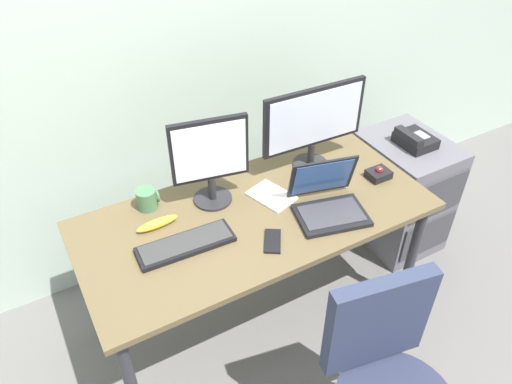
{
  "coord_description": "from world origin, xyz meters",
  "views": [
    {
      "loc": [
        -0.83,
        -1.47,
        2.18
      ],
      "look_at": [
        0.0,
        0.0,
        0.84
      ],
      "focal_mm": 34.45,
      "sensor_mm": 36.0,
      "label": 1
    }
  ],
  "objects_px": {
    "file_cabinet": "(401,193)",
    "desk_phone": "(415,140)",
    "trackball_mouse": "(379,174)",
    "cell_phone": "(273,241)",
    "laptop": "(328,201)",
    "coffee_mug": "(147,199)",
    "banana": "(157,224)",
    "monitor_side": "(210,158)",
    "paper_notepad": "(271,196)",
    "monitor_main": "(314,122)",
    "keyboard": "(186,244)"
  },
  "relations": [
    {
      "from": "monitor_main",
      "to": "laptop",
      "type": "xyz_separation_m",
      "value": [
        -0.14,
        -0.33,
        -0.2
      ]
    },
    {
      "from": "trackball_mouse",
      "to": "coffee_mug",
      "type": "relative_size",
      "value": 1.09
    },
    {
      "from": "monitor_side",
      "to": "laptop",
      "type": "height_order",
      "value": "monitor_side"
    },
    {
      "from": "laptop",
      "to": "file_cabinet",
      "type": "bearing_deg",
      "value": 18.16
    },
    {
      "from": "laptop",
      "to": "coffee_mug",
      "type": "xyz_separation_m",
      "value": [
        -0.7,
        0.42,
        -0.0
      ]
    },
    {
      "from": "keyboard",
      "to": "desk_phone",
      "type": "bearing_deg",
      "value": 5.52
    },
    {
      "from": "monitor_side",
      "to": "keyboard",
      "type": "xyz_separation_m",
      "value": [
        -0.23,
        -0.22,
        -0.23
      ]
    },
    {
      "from": "file_cabinet",
      "to": "cell_phone",
      "type": "distance_m",
      "value": 1.19
    },
    {
      "from": "cell_phone",
      "to": "keyboard",
      "type": "bearing_deg",
      "value": -173.03
    },
    {
      "from": "file_cabinet",
      "to": "banana",
      "type": "distance_m",
      "value": 1.53
    },
    {
      "from": "laptop",
      "to": "trackball_mouse",
      "type": "relative_size",
      "value": 3.36
    },
    {
      "from": "file_cabinet",
      "to": "monitor_main",
      "type": "relative_size",
      "value": 1.27
    },
    {
      "from": "monitor_side",
      "to": "laptop",
      "type": "bearing_deg",
      "value": -37.29
    },
    {
      "from": "monitor_side",
      "to": "desk_phone",
      "type": "bearing_deg",
      "value": -4.26
    },
    {
      "from": "cell_phone",
      "to": "laptop",
      "type": "bearing_deg",
      "value": 42.18
    },
    {
      "from": "laptop",
      "to": "paper_notepad",
      "type": "height_order",
      "value": "laptop"
    },
    {
      "from": "monitor_main",
      "to": "trackball_mouse",
      "type": "height_order",
      "value": "monitor_main"
    },
    {
      "from": "monitor_side",
      "to": "trackball_mouse",
      "type": "relative_size",
      "value": 3.9
    },
    {
      "from": "trackball_mouse",
      "to": "cell_phone",
      "type": "relative_size",
      "value": 0.77
    },
    {
      "from": "file_cabinet",
      "to": "trackball_mouse",
      "type": "height_order",
      "value": "trackball_mouse"
    },
    {
      "from": "laptop",
      "to": "coffee_mug",
      "type": "relative_size",
      "value": 3.67
    },
    {
      "from": "laptop",
      "to": "keyboard",
      "type": "bearing_deg",
      "value": 171.49
    },
    {
      "from": "monitor_side",
      "to": "keyboard",
      "type": "bearing_deg",
      "value": -135.96
    },
    {
      "from": "laptop",
      "to": "cell_phone",
      "type": "height_order",
      "value": "laptop"
    },
    {
      "from": "laptop",
      "to": "cell_phone",
      "type": "bearing_deg",
      "value": -169.94
    },
    {
      "from": "file_cabinet",
      "to": "paper_notepad",
      "type": "bearing_deg",
      "value": -177.29
    },
    {
      "from": "coffee_mug",
      "to": "monitor_side",
      "type": "bearing_deg",
      "value": -18.89
    },
    {
      "from": "monitor_main",
      "to": "desk_phone",
      "type": "bearing_deg",
      "value": -9.12
    },
    {
      "from": "monitor_side",
      "to": "paper_notepad",
      "type": "xyz_separation_m",
      "value": [
        0.25,
        -0.12,
        -0.23
      ]
    },
    {
      "from": "coffee_mug",
      "to": "cell_phone",
      "type": "bearing_deg",
      "value": -51.33
    },
    {
      "from": "desk_phone",
      "to": "trackball_mouse",
      "type": "height_order",
      "value": "desk_phone"
    },
    {
      "from": "file_cabinet",
      "to": "monitor_main",
      "type": "height_order",
      "value": "monitor_main"
    },
    {
      "from": "trackball_mouse",
      "to": "desk_phone",
      "type": "bearing_deg",
      "value": 21.82
    },
    {
      "from": "monitor_side",
      "to": "paper_notepad",
      "type": "bearing_deg",
      "value": -24.85
    },
    {
      "from": "paper_notepad",
      "to": "banana",
      "type": "relative_size",
      "value": 1.09
    },
    {
      "from": "trackball_mouse",
      "to": "keyboard",
      "type": "bearing_deg",
      "value": 178.93
    },
    {
      "from": "paper_notepad",
      "to": "monitor_main",
      "type": "bearing_deg",
      "value": 22.34
    },
    {
      "from": "desk_phone",
      "to": "banana",
      "type": "distance_m",
      "value": 1.47
    },
    {
      "from": "coffee_mug",
      "to": "paper_notepad",
      "type": "relative_size",
      "value": 0.48
    },
    {
      "from": "desk_phone",
      "to": "banana",
      "type": "relative_size",
      "value": 1.05
    },
    {
      "from": "monitor_main",
      "to": "cell_phone",
      "type": "bearing_deg",
      "value": -139.65
    },
    {
      "from": "coffee_mug",
      "to": "paper_notepad",
      "type": "xyz_separation_m",
      "value": [
        0.53,
        -0.21,
        -0.04
      ]
    },
    {
      "from": "file_cabinet",
      "to": "desk_phone",
      "type": "bearing_deg",
      "value": -116.78
    },
    {
      "from": "file_cabinet",
      "to": "monitor_side",
      "type": "relative_size",
      "value": 1.63
    },
    {
      "from": "laptop",
      "to": "banana",
      "type": "xyz_separation_m",
      "value": [
        -0.71,
        0.27,
        -0.03
      ]
    },
    {
      "from": "coffee_mug",
      "to": "cell_phone",
      "type": "relative_size",
      "value": 0.71
    },
    {
      "from": "desk_phone",
      "to": "cell_phone",
      "type": "distance_m",
      "value": 1.12
    },
    {
      "from": "coffee_mug",
      "to": "banana",
      "type": "height_order",
      "value": "coffee_mug"
    },
    {
      "from": "keyboard",
      "to": "laptop",
      "type": "relative_size",
      "value": 1.13
    },
    {
      "from": "laptop",
      "to": "banana",
      "type": "relative_size",
      "value": 1.94
    }
  ]
}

